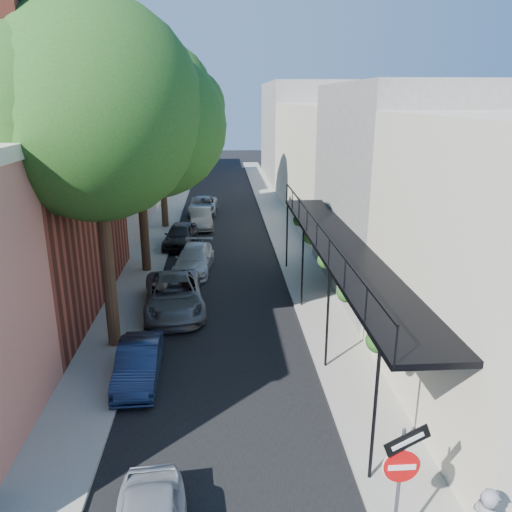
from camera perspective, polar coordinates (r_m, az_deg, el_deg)
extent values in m
cube|color=black|center=(37.09, -3.95, 4.48)|extent=(6.00, 64.00, 0.01)
cube|color=gray|center=(37.30, -10.13, 4.41)|extent=(2.00, 64.00, 0.12)
cube|color=gray|center=(37.28, 2.22, 4.66)|extent=(2.00, 64.00, 0.12)
cube|color=gray|center=(20.77, -18.85, 15.65)|extent=(0.06, 7.00, 4.00)
cube|color=gray|center=(33.61, -19.87, 9.93)|extent=(8.00, 12.00, 9.00)
cube|color=beige|center=(47.14, -15.41, 12.85)|extent=(8.00, 16.00, 10.00)
cube|color=#BA765F|center=(60.97, -12.81, 13.02)|extent=(8.00, 12.00, 8.00)
cube|color=gray|center=(23.26, 18.84, 7.05)|extent=(8.00, 10.00, 9.00)
cube|color=beige|center=(37.47, 10.05, 10.60)|extent=(8.00, 20.00, 8.00)
cube|color=gray|center=(54.97, 5.59, 13.96)|extent=(8.00, 16.00, 10.00)
cube|color=black|center=(17.35, 9.99, 0.99)|extent=(2.00, 16.00, 0.15)
cube|color=black|center=(16.92, 7.01, 3.80)|extent=(0.05, 16.00, 0.05)
cylinder|color=black|center=(11.69, 13.39, -17.09)|extent=(0.08, 0.08, 3.40)
cylinder|color=black|center=(25.21, 3.56, 2.45)|extent=(0.08, 0.08, 3.40)
sphere|color=#204C15|center=(11.97, 13.81, -9.36)|extent=(0.60, 0.60, 0.60)
sphere|color=#204C15|center=(17.35, 7.99, -0.47)|extent=(0.60, 0.60, 0.60)
sphere|color=#204C15|center=(23.03, 4.99, 4.14)|extent=(0.60, 0.60, 0.60)
cylinder|color=#595B60|center=(10.40, 15.86, -24.93)|extent=(0.07, 0.07, 2.90)
cylinder|color=red|center=(9.92, 16.30, -22.08)|extent=(0.66, 0.04, 0.66)
cube|color=white|center=(9.89, 16.36, -22.19)|extent=(0.50, 0.02, 0.10)
cylinder|color=white|center=(9.93, 16.26, -22.01)|extent=(0.70, 0.02, 0.70)
cube|color=black|center=(9.59, 16.91, -19.53)|extent=(0.89, 0.15, 0.58)
cube|color=white|center=(9.57, 16.98, -19.63)|extent=(0.60, 0.10, 0.31)
cylinder|color=#362515|center=(17.29, -16.71, 0.45)|extent=(0.44, 0.44, 7.00)
sphere|color=#204C15|center=(16.60, -18.12, 15.54)|extent=(6.80, 6.80, 6.80)
sphere|color=#204C15|center=(17.31, -11.51, 14.42)|extent=(4.76, 4.76, 4.76)
cylinder|color=#362515|center=(24.99, -12.81, 5.07)|extent=(0.44, 0.44, 6.30)
sphere|color=#204C15|center=(24.47, -13.46, 14.36)|extent=(6.00, 6.00, 6.00)
sphere|color=#204C15|center=(25.20, -9.60, 13.53)|extent=(4.20, 4.20, 4.20)
cylinder|color=#362515|center=(33.69, -10.63, 9.25)|extent=(0.44, 0.44, 7.35)
sphere|color=#204C15|center=(33.36, -11.11, 17.30)|extent=(7.00, 7.00, 7.00)
sphere|color=#204C15|center=(34.25, -7.81, 16.62)|extent=(4.90, 4.90, 4.90)
imported|color=#131F3C|center=(16.10, -13.28, -11.85)|extent=(1.36, 3.60, 1.17)
imported|color=#595B61|center=(20.68, -9.35, -4.43)|extent=(2.88, 5.30, 1.41)
imported|color=#BABABF|center=(25.35, -7.07, -0.36)|extent=(2.16, 4.47, 1.25)
imported|color=black|center=(29.70, -8.63, 2.37)|extent=(2.12, 4.21, 1.38)
imported|color=gray|center=(33.91, -6.33, 4.30)|extent=(1.76, 4.09, 1.31)
imported|color=gray|center=(38.33, -6.08, 5.79)|extent=(2.19, 4.52, 1.24)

